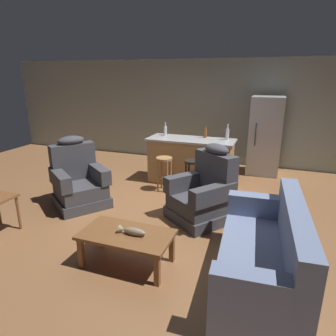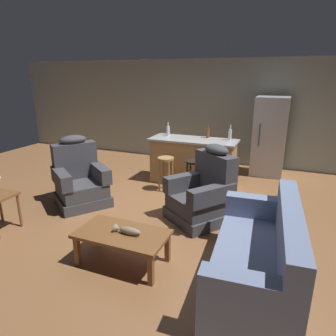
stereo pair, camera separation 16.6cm
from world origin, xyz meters
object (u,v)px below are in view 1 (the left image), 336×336
Objects in this scene: recliner_near_island at (204,194)px; kitchen_island at (190,161)px; couch at (265,256)px; bottle_wine_dark at (205,133)px; coffee_table at (127,237)px; bottle_short_amber at (165,131)px; bottle_tall_green at (227,134)px; bar_stool_right at (192,171)px; refrigerator at (265,136)px; recliner_near_lamp at (78,181)px; bar_stool_left at (164,168)px; fish_figurine at (132,231)px.

recliner_near_island reaches higher than kitchen_island.
couch is 7.06× the size of bottle_wine_dark.
coffee_table is 3.37m from bottle_short_amber.
bottle_wine_dark is at bearing 173.38° from bottle_tall_green.
bar_stool_right is 0.39× the size of refrigerator.
recliner_near_island is 2.89m from refrigerator.
recliner_near_lamp is 1.64m from bar_stool_left.
bottle_short_amber is at bearing 102.58° from coffee_table.
refrigerator is 1.25m from bottle_tall_green.
refrigerator reaches higher than bottle_short_amber.
kitchen_island is at bearing -135.98° from bottle_wine_dark.
fish_figurine is at bearing 18.32° from recliner_near_island.
kitchen_island is at bearing -139.60° from refrigerator.
refrigerator is at bearing 55.67° from bottle_tall_green.
recliner_near_island is (-1.00, 1.31, 0.08)m from couch.
refrigerator reaches higher than bottle_tall_green.
bar_stool_left is 0.57m from bar_stool_right.
couch is 2.87× the size of bar_stool_left.
fish_figurine is 1.23× the size of bottle_wine_dark.
bottle_short_amber is at bearing -106.15° from recliner_near_island.
refrigerator is at bearing 72.81° from coffee_table.
kitchen_island is at bearing -13.95° from bottle_short_amber.
bottle_wine_dark is (-0.43, 1.78, 0.63)m from recliner_near_island.
recliner_near_island is at bearing 68.98° from coffee_table.
fish_figurine is 0.17× the size of couch.
coffee_table is at bearing -100.83° from bottle_tall_green.
bar_stool_right is (0.13, 2.43, 0.11)m from coffee_table.
bottle_short_amber reaches higher than recliner_near_lamp.
coffee_table is 1.59m from couch.
fish_figurine is at bearing -99.46° from bottle_tall_green.
bottle_tall_green is at bearing 80.54° from fish_figurine.
kitchen_island is at bearing 109.31° from bar_stool_right.
bottle_wine_dark reaches higher than bar_stool_left.
kitchen_island is at bearing -63.69° from couch.
bar_stool_left is (-1.02, 0.92, 0.05)m from recliner_near_island.
kitchen_island is 0.94m from bottle_tall_green.
recliner_near_lamp is (-1.63, 1.30, 0.06)m from coffee_table.
kitchen_island is at bearing 85.14° from recliner_near_lamp.
recliner_near_lamp is 1.76× the size of bar_stool_left.
recliner_near_lamp is at bearing -147.33° from bar_stool_right.
bar_stool_right is at bearing -42.86° from bottle_short_amber.
bar_stool_left is at bearing -95.36° from recliner_near_island.
couch is at bearing 17.37° from recliner_near_lamp.
recliner_near_island reaches higher than fish_figurine.
recliner_near_lamp is 3.80× the size of bottle_tall_green.
coffee_table is 0.61× the size of kitchen_island.
bar_stool_left is at bearing -133.94° from refrigerator.
recliner_near_island is 4.34× the size of bottle_wine_dark.
bottle_tall_green is (0.04, 1.73, 0.65)m from recliner_near_island.
bar_stool_right is 2.39× the size of bottle_short_amber.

